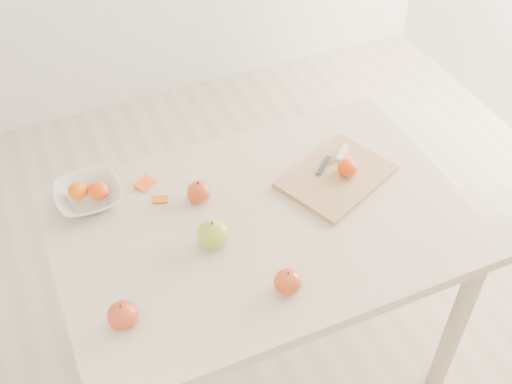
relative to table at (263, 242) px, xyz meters
name	(u,v)px	position (x,y,z in m)	size (l,w,h in m)	color
ground	(261,356)	(0.00, 0.00, -0.65)	(3.50, 3.50, 0.00)	#C6B293
table	(263,242)	(0.00, 0.00, 0.00)	(1.20, 0.80, 0.75)	beige
cutting_board	(336,177)	(0.28, 0.07, 0.11)	(0.33, 0.24, 0.02)	tan
board_tangerine	(348,167)	(0.31, 0.06, 0.14)	(0.06, 0.06, 0.05)	red
fruit_bowl	(89,196)	(-0.45, 0.28, 0.12)	(0.20, 0.20, 0.05)	silver
bowl_tangerine_near	(78,190)	(-0.47, 0.29, 0.15)	(0.06, 0.06, 0.05)	#E56208
bowl_tangerine_far	(98,191)	(-0.42, 0.26, 0.15)	(0.06, 0.06, 0.05)	#EA4008
orange_peel_a	(146,185)	(-0.27, 0.28, 0.10)	(0.06, 0.04, 0.00)	#E84E10
orange_peel_b	(160,200)	(-0.25, 0.20, 0.10)	(0.04, 0.04, 0.00)	#C7560E
paring_knife	(339,155)	(0.33, 0.14, 0.12)	(0.15, 0.10, 0.01)	white
apple_green	(213,234)	(-0.16, -0.03, 0.14)	(0.09, 0.09, 0.08)	#649215
apple_red_a	(199,192)	(-0.14, 0.15, 0.13)	(0.07, 0.07, 0.06)	#8F1402
apple_red_d	(123,315)	(-0.46, -0.19, 0.13)	(0.08, 0.08, 0.07)	#A21E1C
apple_red_c	(288,282)	(-0.04, -0.25, 0.13)	(0.07, 0.07, 0.07)	#8C0B05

